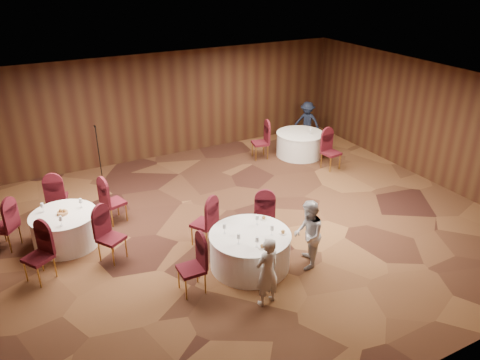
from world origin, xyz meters
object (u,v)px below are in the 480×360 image
table_main (250,250)px  woman_b (308,235)px  table_right (300,144)px  man_c (307,122)px  table_left (66,229)px  woman_a (267,272)px  mic_stand (101,169)px

table_main → woman_b: 1.20m
table_right → woman_b: bearing=-122.9°
table_main → man_c: bearing=46.2°
table_right → man_c: size_ratio=1.08×
table_left → man_c: size_ratio=1.03×
table_main → table_left: same height
table_right → man_c: bearing=45.7°
woman_b → woman_a: bearing=-32.3°
table_main → woman_b: size_ratio=1.13×
woman_a → mic_stand: bearing=-85.8°
table_main → woman_a: bearing=-104.1°
woman_b → man_c: (4.13, 5.90, -0.04)m
table_main → mic_stand: 5.34m
table_main → table_left: (-3.15, 2.56, 0.00)m
table_right → woman_a: 7.18m
table_left → woman_b: 5.20m
woman_a → man_c: size_ratio=0.99×
mic_stand → woman_a: 6.35m
table_left → man_c: man_c is taller
table_left → table_right: 7.62m
table_main → mic_stand: size_ratio=0.93×
table_right → man_c: 1.35m
table_left → table_right: bearing=14.2°
table_left → woman_a: woman_a is taller
table_right → mic_stand: mic_stand is taller
table_left → man_c: 8.77m
woman_a → woman_b: (1.31, 0.61, 0.04)m
table_right → woman_a: size_ratio=1.09×
table_right → woman_a: woman_a is taller
table_main → woman_b: (1.02, -0.53, 0.35)m
table_right → woman_b: 5.92m
man_c → table_right: bearing=-78.4°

